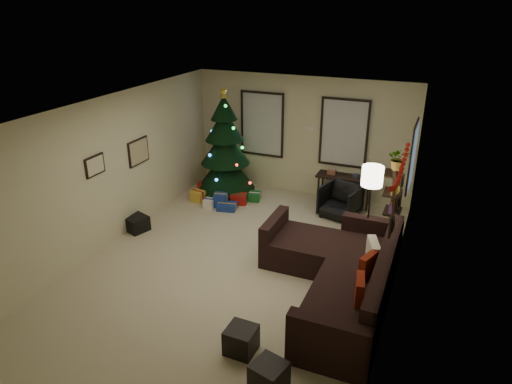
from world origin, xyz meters
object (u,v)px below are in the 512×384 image
at_px(sofa, 341,275).
at_px(bookshelf, 394,206).
at_px(desk_chair, 340,201).
at_px(desk, 345,179).
at_px(christmas_tree, 225,151).

xyz_separation_m(sofa, bookshelf, (0.50, 1.87, 0.47)).
bearing_deg(desk_chair, sofa, -62.72).
bearing_deg(desk, sofa, -78.14).
bearing_deg(bookshelf, christmas_tree, 165.70).
height_order(sofa, bookshelf, bookshelf).
relative_size(sofa, bookshelf, 1.96).
bearing_deg(christmas_tree, desk, 9.39).
height_order(desk, bookshelf, bookshelf).
relative_size(desk, bookshelf, 0.77).
bearing_deg(bookshelf, desk_chair, 145.40).
relative_size(desk, desk_chair, 1.77).
distance_m(christmas_tree, sofa, 4.48).
bearing_deg(christmas_tree, sofa, -40.28).
xyz_separation_m(christmas_tree, bookshelf, (3.88, -0.99, -0.26)).
height_order(sofa, desk, sofa).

